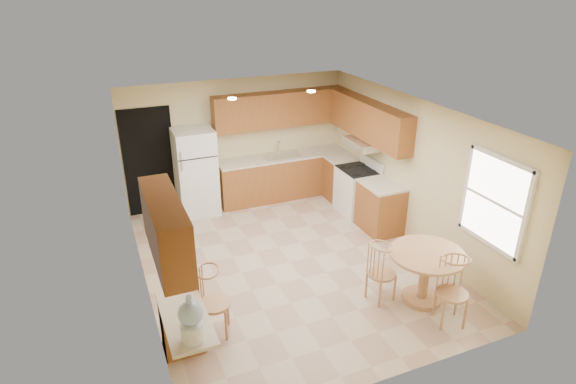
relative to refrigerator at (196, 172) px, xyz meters
name	(u,v)px	position (x,y,z in m)	size (l,w,h in m)	color
floor	(290,262)	(0.95, -2.40, -0.84)	(5.50, 5.50, 0.00)	tan
ceiling	(290,113)	(0.95, -2.40, 1.66)	(4.50, 5.50, 0.02)	white
wall_back	(237,141)	(0.95, 0.35, 0.41)	(4.50, 0.02, 2.50)	beige
wall_front	(391,291)	(0.95, -5.15, 0.41)	(4.50, 0.02, 2.50)	beige
wall_left	(138,218)	(-1.30, -2.40, 0.41)	(0.02, 5.50, 2.50)	beige
wall_right	(412,171)	(3.20, -2.40, 0.41)	(0.02, 5.50, 2.50)	beige
doorway	(149,162)	(-0.80, 0.34, 0.21)	(0.90, 0.02, 2.10)	black
base_cab_back	(283,177)	(1.83, 0.05, -0.41)	(2.75, 0.60, 0.87)	#985726
counter_back	(283,157)	(1.83, 0.05, 0.05)	(2.75, 0.63, 0.04)	beige
base_cab_right_a	(342,179)	(2.90, -0.54, -0.41)	(0.60, 0.59, 0.87)	#985726
counter_right_a	(343,159)	(2.90, -0.54, 0.05)	(0.63, 0.59, 0.04)	beige
base_cab_right_b	(380,208)	(2.90, -2.00, -0.41)	(0.60, 0.80, 0.87)	#985726
counter_right_b	(382,185)	(2.90, -2.00, 0.05)	(0.63, 0.80, 0.04)	beige
upper_cab_back	(280,109)	(1.83, 0.19, 1.01)	(2.75, 0.33, 0.70)	#985726
upper_cab_right	(368,120)	(3.04, -1.19, 1.01)	(0.33, 2.42, 0.70)	#985726
upper_cab_left	(166,229)	(-1.13, -4.00, 1.01)	(0.33, 1.40, 0.70)	#985726
sink	(282,156)	(1.80, 0.05, 0.07)	(0.78, 0.44, 0.01)	silver
range_hood	(364,143)	(2.95, -1.22, 0.58)	(0.50, 0.76, 0.14)	silver
desk_pedestal	(182,324)	(-1.05, -3.72, -0.48)	(0.48, 0.42, 0.72)	#985726
desk_top	(185,317)	(-1.05, -4.10, -0.09)	(0.50, 1.20, 0.04)	beige
window	(495,201)	(3.18, -4.25, 0.66)	(0.06, 1.12, 1.30)	white
can_light_a	(232,99)	(0.45, -1.20, 1.64)	(0.14, 0.14, 0.02)	white
can_light_b	(311,91)	(1.85, -1.20, 1.64)	(0.14, 0.14, 0.02)	white
refrigerator	(196,172)	(0.00, 0.00, 0.00)	(0.74, 0.72, 1.69)	white
stove	(357,190)	(2.88, -1.22, -0.37)	(0.65, 0.76, 1.09)	white
dining_table	(425,269)	(2.32, -4.06, -0.33)	(1.06, 1.06, 0.78)	tan
chair_table_a	(386,270)	(1.77, -3.89, -0.30)	(0.40, 0.51, 0.90)	tan
chair_table_b	(458,290)	(2.35, -4.69, -0.26)	(0.42, 0.46, 0.96)	tan
chair_desk	(216,300)	(-0.60, -3.69, -0.26)	(0.42, 0.55, 0.95)	tan
water_crock	(191,321)	(-1.05, -4.52, 0.17)	(0.27, 0.27, 0.55)	white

